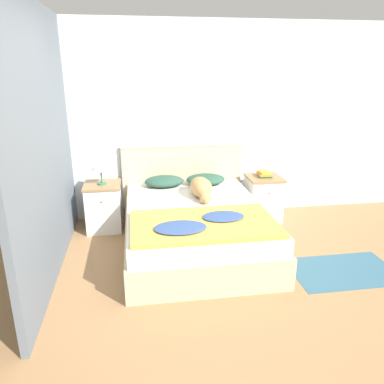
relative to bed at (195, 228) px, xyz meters
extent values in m
plane|color=#997047|center=(0.08, -1.02, -0.25)|extent=(16.00, 16.00, 0.00)
cube|color=silver|center=(0.08, 1.11, 1.02)|extent=(9.00, 0.06, 2.55)
cube|color=slate|center=(-1.47, 0.03, 1.02)|extent=(0.06, 3.10, 2.55)
cube|color=#C6B28E|center=(0.00, 0.00, -0.09)|extent=(1.54, 2.03, 0.33)
cube|color=silver|center=(0.00, 0.00, 0.17)|extent=(1.48, 1.97, 0.18)
cube|color=#C6B28E|center=(0.00, 1.04, 0.24)|extent=(1.62, 0.04, 0.98)
cylinder|color=#C6B28E|center=(0.00, 1.04, 0.73)|extent=(1.62, 0.06, 0.06)
cube|color=white|center=(-1.05, 0.71, 0.04)|extent=(0.42, 0.43, 0.57)
cube|color=#937047|center=(-1.05, 0.71, 0.34)|extent=(0.45, 0.46, 0.03)
sphere|color=#937047|center=(-1.05, 0.49, 0.20)|extent=(0.02, 0.02, 0.02)
cube|color=white|center=(1.05, 0.71, 0.04)|extent=(0.42, 0.43, 0.57)
cube|color=#937047|center=(1.05, 0.71, 0.34)|extent=(0.45, 0.46, 0.03)
sphere|color=#937047|center=(1.05, 0.49, 0.20)|extent=(0.02, 0.02, 0.02)
ellipsoid|color=#284C3D|center=(-0.27, 0.79, 0.33)|extent=(0.50, 0.35, 0.13)
ellipsoid|color=#284C3D|center=(0.27, 0.79, 0.33)|extent=(0.50, 0.35, 0.13)
cube|color=gold|center=(0.00, -0.55, 0.28)|extent=(1.41, 0.84, 0.04)
ellipsoid|color=#334C7F|center=(-0.25, -0.67, 0.31)|extent=(0.49, 0.33, 0.04)
ellipsoid|color=#334C7F|center=(0.21, -0.46, 0.31)|extent=(0.42, 0.29, 0.03)
ellipsoid|color=tan|center=(0.13, 0.35, 0.37)|extent=(0.26, 0.49, 0.21)
sphere|color=tan|center=(0.13, 0.07, 0.32)|extent=(0.13, 0.13, 0.13)
ellipsoid|color=tan|center=(0.13, 0.02, 0.31)|extent=(0.06, 0.07, 0.05)
cone|color=tan|center=(0.09, 0.08, 0.37)|extent=(0.04, 0.04, 0.05)
cone|color=tan|center=(0.17, 0.08, 0.37)|extent=(0.04, 0.04, 0.05)
ellipsoid|color=tan|center=(0.17, 0.56, 0.31)|extent=(0.15, 0.22, 0.08)
cube|color=#337547|center=(1.06, 0.72, 0.36)|extent=(0.18, 0.19, 0.02)
cube|color=orange|center=(1.05, 0.73, 0.39)|extent=(0.18, 0.22, 0.03)
cube|color=gold|center=(1.04, 0.72, 0.41)|extent=(0.13, 0.20, 0.02)
cylinder|color=#336B4C|center=(-1.05, 0.70, 0.36)|extent=(0.11, 0.11, 0.02)
cylinder|color=#336B4C|center=(-1.05, 0.70, 0.45)|extent=(0.02, 0.02, 0.16)
cone|color=beige|center=(-1.05, 0.70, 0.60)|extent=(0.22, 0.22, 0.14)
cube|color=#335B70|center=(1.41, -0.74, -0.25)|extent=(1.07, 0.68, 0.00)
camera|label=1|loc=(-0.63, -3.82, 1.72)|focal=35.00mm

